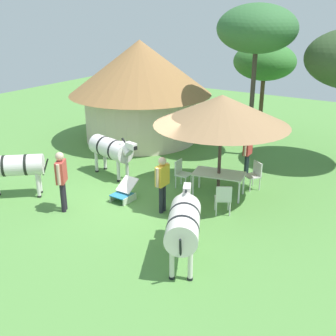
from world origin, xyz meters
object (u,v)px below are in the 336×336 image
(patio_chair_east_end, at_px, (223,198))
(thatched_hut, at_px, (140,86))
(striped_lounge_chair, at_px, (124,192))
(patio_chair_near_lawn, at_px, (181,172))
(zebra_nearest_camera, at_px, (13,166))
(zebra_toward_hut, at_px, (112,149))
(guest_behind_table, at_px, (248,150))
(patio_chair_west_end, at_px, (254,173))
(zebra_by_umbrella, at_px, (184,223))
(acacia_tree_right_background, at_px, (265,62))
(patio_dining_table, at_px, (219,175))
(shade_umbrella, at_px, (222,110))
(acacia_tree_far_lawn, at_px, (257,29))
(guest_beside_umbrella, at_px, (162,180))
(standing_watcher, at_px, (61,176))

(patio_chair_east_end, bearing_deg, thatched_hut, 111.26)
(striped_lounge_chair, bearing_deg, patio_chair_near_lawn, -115.41)
(patio_chair_east_end, bearing_deg, striped_lounge_chair, 162.60)
(zebra_nearest_camera, distance_m, zebra_toward_hut, 3.26)
(thatched_hut, relative_size, guest_behind_table, 3.95)
(zebra_nearest_camera, bearing_deg, patio_chair_west_end, -93.79)
(patio_chair_west_end, xyz_separation_m, zebra_by_umbrella, (0.19, -4.83, 0.49))
(zebra_toward_hut, xyz_separation_m, acacia_tree_right_background, (2.50, 7.50, 2.32))
(thatched_hut, xyz_separation_m, guest_behind_table, (5.62, -1.60, -1.45))
(acacia_tree_right_background, bearing_deg, patio_chair_east_end, -76.13)
(patio_chair_east_end, bearing_deg, zebra_toward_hut, 140.46)
(patio_dining_table, bearing_deg, zebra_by_umbrella, -75.98)
(patio_chair_east_end, distance_m, zebra_toward_hut, 4.58)
(patio_dining_table, relative_size, patio_chair_west_end, 1.87)
(zebra_nearest_camera, xyz_separation_m, acacia_tree_right_background, (3.92, 10.44, 2.29))
(guest_behind_table, relative_size, zebra_toward_hut, 0.68)
(shade_umbrella, relative_size, patio_chair_west_end, 4.46)
(striped_lounge_chair, xyz_separation_m, zebra_toward_hut, (-1.57, 1.38, 0.71))
(patio_chair_east_end, height_order, acacia_tree_far_lawn, acacia_tree_far_lawn)
(zebra_nearest_camera, relative_size, acacia_tree_right_background, 0.47)
(patio_dining_table, relative_size, zebra_by_umbrella, 0.79)
(thatched_hut, xyz_separation_m, guest_beside_umbrella, (4.67, -5.49, -1.38))
(acacia_tree_right_background, bearing_deg, thatched_hut, -140.82)
(thatched_hut, bearing_deg, patio_chair_west_end, -21.97)
(patio_dining_table, relative_size, acacia_tree_right_background, 0.41)
(shade_umbrella, bearing_deg, acacia_tree_far_lawn, 99.30)
(zebra_nearest_camera, bearing_deg, guest_behind_table, -85.27)
(zebra_nearest_camera, xyz_separation_m, acacia_tree_far_lawn, (4.56, 7.55, 3.76))
(shade_umbrella, bearing_deg, patio_chair_near_lawn, -177.69)
(guest_beside_umbrella, height_order, zebra_nearest_camera, guest_beside_umbrella)
(patio_chair_near_lawn, xyz_separation_m, acacia_tree_right_background, (-0.01, 7.07, 2.77))
(shade_umbrella, distance_m, zebra_toward_hut, 4.23)
(standing_watcher, distance_m, striped_lounge_chair, 1.97)
(guest_behind_table, height_order, zebra_toward_hut, guest_behind_table)
(zebra_by_umbrella, relative_size, zebra_toward_hut, 0.93)
(guest_beside_umbrella, bearing_deg, patio_chair_west_end, -27.94)
(standing_watcher, distance_m, acacia_tree_far_lawn, 8.72)
(patio_dining_table, relative_size, zebra_toward_hut, 0.74)
(standing_watcher, xyz_separation_m, zebra_toward_hut, (-0.54, 2.85, -0.10))
(thatched_hut, relative_size, patio_chair_near_lawn, 6.77)
(standing_watcher, xyz_separation_m, acacia_tree_far_lawn, (2.61, 7.45, 3.69))
(patio_chair_west_end, distance_m, acacia_tree_right_background, 6.88)
(patio_chair_near_lawn, relative_size, zebra_toward_hut, 0.40)
(patio_dining_table, bearing_deg, acacia_tree_far_lawn, 99.30)
(patio_dining_table, height_order, zebra_by_umbrella, zebra_by_umbrella)
(guest_beside_umbrella, distance_m, guest_behind_table, 4.00)
(patio_chair_west_end, relative_size, zebra_nearest_camera, 0.47)
(shade_umbrella, relative_size, zebra_by_umbrella, 1.89)
(guest_beside_umbrella, xyz_separation_m, acacia_tree_right_background, (-0.48, 8.90, 2.29))
(guest_beside_umbrella, bearing_deg, acacia_tree_right_background, 3.44)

